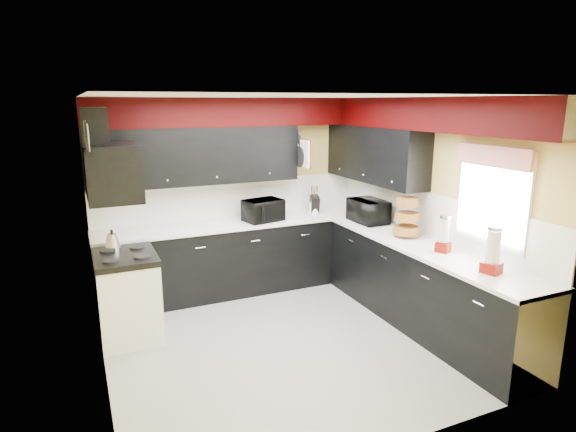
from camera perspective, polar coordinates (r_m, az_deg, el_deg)
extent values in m
plane|color=gray|center=(5.26, -0.14, -14.37)|extent=(3.60, 3.60, 0.00)
cube|color=#E0C666|center=(6.45, -6.66, 2.59)|extent=(3.60, 0.06, 2.50)
cube|color=#E0C666|center=(5.76, 16.45, 0.80)|extent=(0.06, 3.60, 2.50)
cube|color=#E0C666|center=(4.42, -22.02, -3.39)|extent=(0.06, 3.60, 2.50)
cube|color=white|center=(4.65, -0.15, 13.99)|extent=(3.60, 3.60, 0.06)
cube|color=black|center=(6.38, -5.65, -4.95)|extent=(3.60, 0.60, 0.90)
cube|color=black|center=(5.58, 15.54, -8.14)|extent=(0.60, 3.00, 0.90)
cube|color=white|center=(6.25, -5.74, -0.85)|extent=(3.62, 0.64, 0.04)
cube|color=white|center=(5.43, 15.84, -3.51)|extent=(0.64, 3.02, 0.04)
cube|color=white|center=(6.46, -6.62, 2.05)|extent=(3.60, 0.02, 0.50)
cube|color=white|center=(5.76, 16.34, 0.21)|extent=(0.02, 3.60, 0.50)
cube|color=black|center=(6.07, -10.83, 7.01)|extent=(2.60, 0.35, 0.70)
cube|color=black|center=(6.27, 10.21, 7.23)|extent=(0.35, 1.80, 0.70)
cube|color=black|center=(6.17, -6.42, 12.15)|extent=(3.60, 0.36, 0.35)
cube|color=black|center=(5.38, 16.99, 11.48)|extent=(0.36, 3.24, 0.35)
cube|color=white|center=(5.41, -18.42, -9.27)|extent=(0.60, 0.75, 0.86)
cube|color=black|center=(5.26, -18.79, -4.63)|extent=(0.62, 0.77, 0.06)
cube|color=black|center=(5.06, -20.11, 4.95)|extent=(0.50, 0.78, 0.55)
cube|color=black|center=(5.01, -22.00, 9.57)|extent=(0.24, 0.40, 0.40)
cube|color=red|center=(4.96, 23.12, 6.53)|extent=(0.04, 0.88, 0.20)
cube|color=white|center=(6.22, 1.99, 7.38)|extent=(0.03, 0.26, 0.35)
imported|color=black|center=(6.24, -2.92, 0.68)|extent=(0.55, 0.49, 0.28)
imported|color=black|center=(6.25, 9.53, 0.59)|extent=(0.36, 0.53, 0.29)
cylinder|color=white|center=(6.67, 3.13, 0.99)|extent=(0.19, 0.19, 0.16)
cube|color=black|center=(6.66, 3.15, 1.36)|extent=(0.15, 0.18, 0.25)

